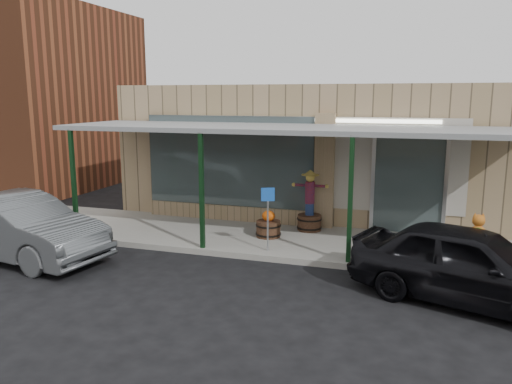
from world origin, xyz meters
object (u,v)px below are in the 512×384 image
(barrel_pumpkin, at_px, (268,227))
(parked_sedan, at_px, (470,265))
(barrel_scarecrow, at_px, (310,210))
(car_grey, at_px, (18,227))
(handicap_sign, at_px, (268,210))

(barrel_pumpkin, relative_size, parked_sedan, 0.17)
(barrel_pumpkin, bearing_deg, barrel_scarecrow, 47.22)
(parked_sedan, distance_m, car_grey, 10.07)
(barrel_pumpkin, xyz_separation_m, parked_sedan, (4.73, -2.74, 0.33))
(parked_sedan, xyz_separation_m, car_grey, (-10.06, -0.41, 0.02))
(parked_sedan, bearing_deg, handicap_sign, 89.99)
(car_grey, bearing_deg, barrel_scarecrow, -46.83)
(handicap_sign, distance_m, parked_sedan, 4.68)
(car_grey, bearing_deg, parked_sedan, -77.99)
(barrel_scarecrow, relative_size, handicap_sign, 1.10)
(barrel_pumpkin, distance_m, handicap_sign, 1.44)
(handicap_sign, bearing_deg, barrel_scarecrow, 52.52)
(barrel_pumpkin, height_order, handicap_sign, handicap_sign)
(barrel_scarecrow, xyz_separation_m, barrel_pumpkin, (-0.91, -0.99, -0.31))
(handicap_sign, xyz_separation_m, car_grey, (-5.66, -1.95, -0.38))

